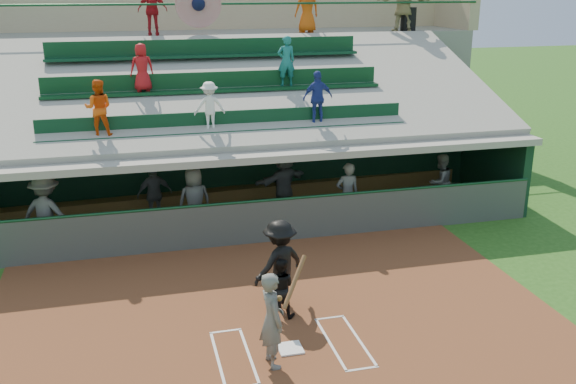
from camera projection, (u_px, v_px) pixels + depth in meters
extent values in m
plane|color=#245217|center=(290.00, 350.00, 11.45)|extent=(100.00, 100.00, 0.00)
cube|color=brown|center=(283.00, 335.00, 11.91)|extent=(11.00, 9.00, 0.02)
cube|color=white|center=(290.00, 348.00, 11.44)|extent=(0.43, 0.43, 0.03)
cube|color=white|center=(249.00, 355.00, 11.27)|extent=(0.05, 1.80, 0.01)
cube|color=white|center=(330.00, 343.00, 11.62)|extent=(0.05, 1.80, 0.01)
cube|color=white|center=(218.00, 359.00, 11.14)|extent=(0.05, 1.80, 0.01)
cube|color=white|center=(359.00, 339.00, 11.75)|extent=(0.05, 1.80, 0.01)
cube|color=white|center=(225.00, 331.00, 12.03)|extent=(0.60, 0.05, 0.01)
cube|color=silver|center=(329.00, 318.00, 12.51)|extent=(0.60, 0.05, 0.01)
cube|color=silver|center=(362.00, 369.00, 10.85)|extent=(0.60, 0.05, 0.01)
cube|color=gray|center=(229.00, 220.00, 17.66)|extent=(16.00, 3.50, 0.04)
cube|color=gray|center=(197.00, 98.00, 23.18)|extent=(20.00, 3.00, 4.60)
cube|color=#4B504B|center=(240.00, 224.00, 15.89)|extent=(16.00, 0.06, 1.10)
cylinder|color=#154324|center=(239.00, 203.00, 15.71)|extent=(16.00, 0.08, 0.08)
cube|color=black|center=(219.00, 166.00, 18.94)|extent=(16.00, 0.25, 2.20)
cube|color=#10301D|center=(492.00, 163.00, 19.20)|extent=(0.25, 3.50, 2.20)
cube|color=gray|center=(227.00, 143.00, 16.99)|extent=(16.40, 3.90, 0.18)
cube|color=gray|center=(211.00, 150.00, 20.54)|extent=(16.40, 3.50, 2.30)
cube|color=gray|center=(203.00, 105.00, 21.70)|extent=(16.40, 0.30, 4.60)
cube|color=gray|center=(215.00, 86.00, 18.30)|extent=(16.40, 6.51, 2.37)
cube|color=#0D3C25|center=(230.00, 131.00, 16.34)|extent=(9.40, 0.42, 0.08)
cube|color=#0B341E|center=(228.00, 120.00, 16.44)|extent=(9.40, 0.06, 0.45)
cube|color=#0C381B|center=(218.00, 90.00, 17.86)|extent=(9.40, 0.42, 0.08)
cube|color=#0D391B|center=(217.00, 80.00, 17.96)|extent=(9.40, 0.06, 0.45)
cube|color=#0C3620|center=(208.00, 56.00, 19.38)|extent=(9.40, 0.42, 0.08)
cube|color=#0D3A1D|center=(207.00, 46.00, 19.48)|extent=(9.40, 0.06, 0.45)
imported|color=#E4500D|center=(98.00, 108.00, 15.47)|extent=(0.73, 0.60, 1.37)
imported|color=white|center=(210.00, 106.00, 16.12)|extent=(0.81, 0.49, 1.22)
imported|color=navy|center=(318.00, 98.00, 16.76)|extent=(0.85, 0.42, 1.40)
imported|color=#B31418|center=(142.00, 67.00, 17.27)|extent=(0.68, 0.49, 1.28)
imported|color=#18706B|center=(286.00, 61.00, 18.19)|extent=(0.53, 0.36, 1.40)
cylinder|color=#164626|center=(198.00, 4.00, 20.77)|extent=(20.00, 0.07, 0.07)
cylinder|color=#AA1B18|center=(198.00, 4.00, 20.75)|extent=(1.50, 0.06, 1.50)
sphere|color=black|center=(198.00, 4.00, 20.72)|extent=(0.44, 0.44, 0.44)
imported|color=#535550|center=(272.00, 319.00, 10.74)|extent=(0.48, 0.67, 1.70)
cylinder|color=brown|center=(295.00, 282.00, 10.46)|extent=(0.56, 0.54, 0.75)
sphere|color=olive|center=(279.00, 298.00, 10.66)|extent=(0.10, 0.10, 0.10)
imported|color=black|center=(280.00, 288.00, 12.42)|extent=(0.72, 0.65, 1.21)
imported|color=black|center=(280.00, 263.00, 12.76)|extent=(1.34, 1.10, 1.81)
cube|color=olive|center=(229.00, 196.00, 18.89)|extent=(15.34, 1.47, 0.46)
imported|color=#50534E|center=(47.00, 213.00, 15.28)|extent=(1.44, 1.17, 1.95)
imported|color=#52544F|center=(155.00, 194.00, 17.20)|extent=(1.02, 0.60, 1.63)
imported|color=#595B56|center=(195.00, 201.00, 16.44)|extent=(0.95, 0.71, 1.77)
imported|color=#535651|center=(284.00, 182.00, 17.86)|extent=(1.78, 1.25, 1.85)
imported|color=#595B56|center=(347.00, 194.00, 17.03)|extent=(0.63, 0.41, 1.73)
imported|color=#5F615C|center=(440.00, 182.00, 18.21)|extent=(0.96, 0.86, 1.64)
cylinder|color=black|center=(408.00, 19.00, 23.07)|extent=(0.55, 0.55, 0.83)
imported|color=red|center=(153.00, 10.00, 20.79)|extent=(0.98, 0.48, 1.61)
imported|color=#D3500C|center=(307.00, 8.00, 21.96)|extent=(0.86, 0.59, 1.69)
imported|color=tan|center=(404.00, 2.00, 22.70)|extent=(1.95, 1.12, 2.00)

